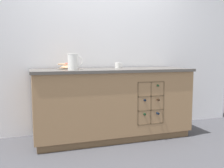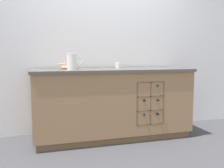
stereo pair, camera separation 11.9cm
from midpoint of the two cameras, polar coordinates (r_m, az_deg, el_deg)
name	(u,v)px [view 1 (the left image)]	position (r m, az deg, el deg)	size (l,w,h in m)	color
ground_plane	(112,136)	(3.46, -1.01, -11.91)	(14.00, 14.00, 0.00)	#424247
back_wall	(103,43)	(3.69, -3.03, 9.29)	(4.44, 0.06, 2.55)	white
kitchen_island	(112,103)	(3.34, -0.95, -4.30)	(2.08, 0.76, 0.92)	brown
fruit_bowl	(68,65)	(3.33, -11.02, 4.18)	(0.25, 0.25, 0.08)	tan
white_pitcher	(73,62)	(3.01, -10.03, 5.07)	(0.18, 0.12, 0.19)	white
ceramic_mug	(118,65)	(3.47, 0.41, 4.30)	(0.11, 0.07, 0.08)	white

